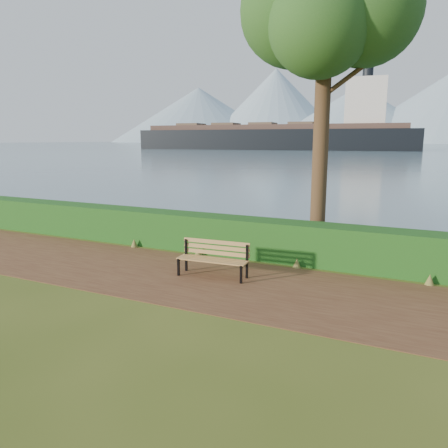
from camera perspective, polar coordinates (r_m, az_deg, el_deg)
The scene contains 7 objects.
ground at distance 9.47m, azimuth -3.53°, elevation -7.78°, with size 140.00×140.00×0.00m, color #3E5016.
path at distance 9.71m, azimuth -2.67°, elevation -7.24°, with size 40.00×3.40×0.01m, color #512D1C.
hedge at distance 11.58m, azimuth 2.70°, elevation -1.69°, with size 32.00×0.85×1.00m, color #154915.
water at distance 267.87m, azimuth 25.01°, elevation 9.36°, with size 700.00×510.00×0.00m, color slate.
mountains at distance 414.82m, azimuth 24.39°, elevation 13.47°, with size 585.00×190.00×70.00m.
bench at distance 9.82m, azimuth -1.34°, elevation -4.23°, with size 1.63×0.58×0.80m.
cargo_ship at distance 129.96m, azimuth 7.53°, elevation 11.19°, with size 81.24×20.28×24.41m.
Camera 1 is at (4.38, -7.82, 3.05)m, focal length 35.00 mm.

